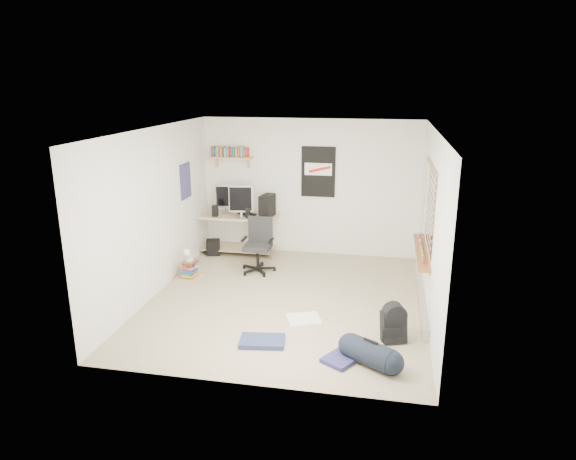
% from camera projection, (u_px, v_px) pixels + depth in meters
% --- Properties ---
extents(floor, '(4.00, 4.50, 0.01)m').
position_uv_depth(floor, '(286.00, 300.00, 7.65)').
color(floor, gray).
rests_on(floor, ground).
extents(ceiling, '(4.00, 4.50, 0.01)m').
position_uv_depth(ceiling, '(286.00, 130.00, 6.94)').
color(ceiling, white).
rests_on(ceiling, ground).
extents(back_wall, '(4.00, 0.01, 2.50)m').
position_uv_depth(back_wall, '(310.00, 188.00, 9.42)').
color(back_wall, silver).
rests_on(back_wall, ground).
extents(left_wall, '(0.01, 4.50, 2.50)m').
position_uv_depth(left_wall, '(155.00, 212.00, 7.66)').
color(left_wall, silver).
rests_on(left_wall, ground).
extents(right_wall, '(0.01, 4.50, 2.50)m').
position_uv_depth(right_wall, '(432.00, 226.00, 6.93)').
color(right_wall, silver).
rests_on(right_wall, ground).
extents(desk, '(1.83, 1.14, 0.77)m').
position_uv_depth(desk, '(234.00, 234.00, 9.67)').
color(desk, tan).
rests_on(desk, floor).
extents(monitor_left, '(0.39, 0.14, 0.42)m').
position_uv_depth(monitor_left, '(226.00, 201.00, 9.53)').
color(monitor_left, '#9B9BA0').
rests_on(monitor_left, desk).
extents(monitor_right, '(0.45, 0.18, 0.48)m').
position_uv_depth(monitor_right, '(241.00, 204.00, 9.17)').
color(monitor_right, '#98999D').
rests_on(monitor_right, desk).
extents(pc_tower, '(0.25, 0.41, 0.40)m').
position_uv_depth(pc_tower, '(267.00, 206.00, 9.24)').
color(pc_tower, black).
rests_on(pc_tower, desk).
extents(keyboard, '(0.39, 0.25, 0.02)m').
position_uv_depth(keyboard, '(247.00, 214.00, 9.44)').
color(keyboard, black).
rests_on(keyboard, desk).
extents(speaker_left, '(0.11, 0.11, 0.20)m').
position_uv_depth(speaker_left, '(215.00, 211.00, 9.28)').
color(speaker_left, black).
rests_on(speaker_left, desk).
extents(speaker_right, '(0.09, 0.09, 0.18)m').
position_uv_depth(speaker_right, '(248.00, 212.00, 9.21)').
color(speaker_right, black).
rests_on(speaker_right, desk).
extents(office_chair, '(0.61, 0.61, 0.93)m').
position_uv_depth(office_chair, '(258.00, 244.00, 8.64)').
color(office_chair, black).
rests_on(office_chair, floor).
extents(wall_shelf, '(0.80, 0.22, 0.24)m').
position_uv_depth(wall_shelf, '(231.00, 158.00, 9.42)').
color(wall_shelf, tan).
rests_on(wall_shelf, back_wall).
extents(poster_back_wall, '(0.62, 0.03, 0.92)m').
position_uv_depth(poster_back_wall, '(318.00, 172.00, 9.28)').
color(poster_back_wall, black).
rests_on(poster_back_wall, back_wall).
extents(poster_left_wall, '(0.02, 0.42, 0.60)m').
position_uv_depth(poster_left_wall, '(186.00, 181.00, 8.71)').
color(poster_left_wall, navy).
rests_on(poster_left_wall, left_wall).
extents(window, '(0.10, 1.50, 1.26)m').
position_uv_depth(window, '(427.00, 207.00, 7.16)').
color(window, brown).
rests_on(window, right_wall).
extents(baseboard_heater, '(0.08, 2.50, 0.18)m').
position_uv_depth(baseboard_heater, '(420.00, 296.00, 7.55)').
color(baseboard_heater, '#B7B2A8').
rests_on(baseboard_heater, floor).
extents(backpack, '(0.36, 0.32, 0.40)m').
position_uv_depth(backpack, '(394.00, 326.00, 6.39)').
color(backpack, black).
rests_on(backpack, floor).
extents(duffel_bag, '(0.40, 0.40, 0.57)m').
position_uv_depth(duffel_bag, '(370.00, 354.00, 5.86)').
color(duffel_bag, black).
rests_on(duffel_bag, floor).
extents(tshirt, '(0.55, 0.51, 0.04)m').
position_uv_depth(tshirt, '(304.00, 319.00, 6.98)').
color(tshirt, silver).
rests_on(tshirt, floor).
extents(jeans_a, '(0.60, 0.43, 0.06)m').
position_uv_depth(jeans_a, '(262.00, 341.00, 6.38)').
color(jeans_a, '#222A4D').
rests_on(jeans_a, floor).
extents(jeans_b, '(0.51, 0.54, 0.05)m').
position_uv_depth(jeans_b, '(342.00, 358.00, 5.99)').
color(jeans_b, navy).
rests_on(jeans_b, floor).
extents(book_stack, '(0.54, 0.49, 0.30)m').
position_uv_depth(book_stack, '(189.00, 269.00, 8.47)').
color(book_stack, brown).
rests_on(book_stack, floor).
extents(desk_lamp, '(0.16, 0.22, 0.20)m').
position_uv_depth(desk_lamp, '(189.00, 256.00, 8.38)').
color(desk_lamp, white).
rests_on(desk_lamp, book_stack).
extents(subwoofer, '(0.31, 0.31, 0.28)m').
position_uv_depth(subwoofer, '(213.00, 247.00, 9.60)').
color(subwoofer, black).
rests_on(subwoofer, floor).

